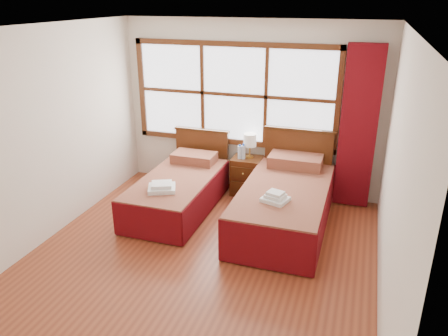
% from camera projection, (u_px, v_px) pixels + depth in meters
% --- Properties ---
extents(floor, '(4.50, 4.50, 0.00)m').
position_uv_depth(floor, '(198.00, 261.00, 5.11)').
color(floor, brown).
rests_on(floor, ground).
extents(ceiling, '(4.50, 4.50, 0.00)m').
position_uv_depth(ceiling, '(192.00, 28.00, 4.15)').
color(ceiling, white).
rests_on(ceiling, wall_back).
extents(wall_back, '(4.00, 0.00, 4.00)m').
position_uv_depth(wall_back, '(250.00, 108.00, 6.61)').
color(wall_back, silver).
rests_on(wall_back, floor).
extents(wall_left, '(0.00, 4.50, 4.50)m').
position_uv_depth(wall_left, '(40.00, 139.00, 5.21)').
color(wall_left, silver).
rests_on(wall_left, floor).
extents(wall_right, '(0.00, 4.50, 4.50)m').
position_uv_depth(wall_right, '(396.00, 180.00, 4.05)').
color(wall_right, silver).
rests_on(wall_right, floor).
extents(window, '(3.16, 0.06, 1.56)m').
position_uv_depth(window, '(234.00, 95.00, 6.58)').
color(window, white).
rests_on(window, wall_back).
extents(curtain, '(0.50, 0.16, 2.30)m').
position_uv_depth(curtain, '(358.00, 128.00, 6.07)').
color(curtain, maroon).
rests_on(curtain, wall_back).
extents(bed_left, '(0.97, 1.99, 0.93)m').
position_uv_depth(bed_left, '(179.00, 190.00, 6.28)').
color(bed_left, '#42240D').
rests_on(bed_left, floor).
extents(bed_right, '(1.11, 2.15, 1.08)m').
position_uv_depth(bed_right, '(285.00, 202.00, 5.81)').
color(bed_right, '#42240D').
rests_on(bed_right, floor).
extents(nightstand, '(0.44, 0.44, 0.59)m').
position_uv_depth(nightstand, '(247.00, 176.00, 6.75)').
color(nightstand, '#502811').
rests_on(nightstand, floor).
extents(towels_left, '(0.44, 0.42, 0.10)m').
position_uv_depth(towels_left, '(162.00, 187.00, 5.74)').
color(towels_left, white).
rests_on(towels_left, bed_left).
extents(towels_right, '(0.36, 0.33, 0.13)m').
position_uv_depth(towels_right, '(275.00, 197.00, 5.26)').
color(towels_right, white).
rests_on(towels_right, bed_right).
extents(lamp, '(0.19, 0.19, 0.37)m').
position_uv_depth(lamp, '(250.00, 141.00, 6.57)').
color(lamp, gold).
rests_on(lamp, nightstand).
extents(bottle_near, '(0.06, 0.06, 0.22)m').
position_uv_depth(bottle_near, '(240.00, 152.00, 6.58)').
color(bottle_near, '#C2DFF9').
rests_on(bottle_near, nightstand).
extents(bottle_far, '(0.06, 0.06, 0.24)m').
position_uv_depth(bottle_far, '(243.00, 152.00, 6.57)').
color(bottle_far, '#C2DFF9').
rests_on(bottle_far, nightstand).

